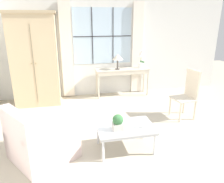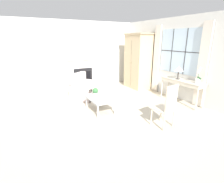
% 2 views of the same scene
% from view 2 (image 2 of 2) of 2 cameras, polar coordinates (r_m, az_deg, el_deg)
% --- Properties ---
extents(ground_plane, '(14.00, 14.00, 0.00)m').
position_cam_2_polar(ground_plane, '(5.16, -3.56, -6.95)').
color(ground_plane, '#B2A893').
extents(wall_back_windowed, '(7.20, 0.14, 2.80)m').
position_cam_2_polar(wall_back_windowed, '(6.63, 20.83, 9.91)').
color(wall_back_windowed, silver).
rests_on(wall_back_windowed, ground_plane).
extents(wall_left, '(0.06, 7.20, 2.80)m').
position_cam_2_polar(wall_left, '(7.78, -9.57, 11.64)').
color(wall_left, silver).
rests_on(wall_left, ground_plane).
extents(fireplace, '(0.34, 1.47, 2.09)m').
position_cam_2_polar(fireplace, '(7.73, -9.66, 6.46)').
color(fireplace, black).
rests_on(fireplace, ground_plane).
extents(armoire, '(1.17, 0.73, 2.30)m').
position_cam_2_polar(armoire, '(7.67, 8.36, 9.77)').
color(armoire, tan).
rests_on(armoire, ground_plane).
extents(console_table, '(1.51, 0.41, 0.78)m').
position_cam_2_polar(console_table, '(6.21, 21.92, 2.74)').
color(console_table, beige).
rests_on(console_table, ground_plane).
extents(table_lamp, '(0.31, 0.31, 0.43)m').
position_cam_2_polar(table_lamp, '(6.19, 20.98, 6.82)').
color(table_lamp, '#4C4742').
rests_on(table_lamp, console_table).
extents(potted_orchid, '(0.18, 0.14, 0.50)m').
position_cam_2_polar(potted_orchid, '(5.85, 26.30, 4.10)').
color(potted_orchid, white).
rests_on(potted_orchid, console_table).
extents(armchair_upholstered, '(1.19, 1.19, 0.89)m').
position_cam_2_polar(armchair_upholstered, '(6.40, -8.85, 0.49)').
color(armchair_upholstered, beige).
rests_on(armchair_upholstered, ground_plane).
extents(side_chair_wooden, '(0.50, 0.50, 1.08)m').
position_cam_2_polar(side_chair_wooden, '(4.33, 17.63, -4.05)').
color(side_chair_wooden, beige).
rests_on(side_chair_wooden, ground_plane).
extents(coffee_table, '(0.95, 0.63, 0.43)m').
position_cam_2_polar(coffee_table, '(5.16, -3.93, -2.35)').
color(coffee_table, silver).
rests_on(coffee_table, ground_plane).
extents(potted_plant_small, '(0.17, 0.17, 0.26)m').
position_cam_2_polar(potted_plant_small, '(5.20, -5.46, -0.20)').
color(potted_plant_small, '#BCB7AD').
rests_on(potted_plant_small, coffee_table).
extents(pillar_candle, '(0.09, 0.09, 0.12)m').
position_cam_2_polar(pillar_candle, '(4.86, -3.59, -2.37)').
color(pillar_candle, silver).
rests_on(pillar_candle, coffee_table).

